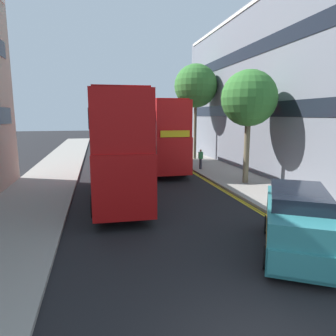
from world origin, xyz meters
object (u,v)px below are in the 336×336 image
object	(u,v)px
double_decker_bus_away	(118,143)
pedestrian_far	(201,159)
taxi_minivan	(297,222)
double_decker_bus_oncoming	(159,133)

from	to	relation	value
double_decker_bus_away	pedestrian_far	distance (m)	9.99
double_decker_bus_away	taxi_minivan	world-z (taller)	double_decker_bus_away
taxi_minivan	pedestrian_far	size ratio (longest dim) A/B	3.14
taxi_minivan	pedestrian_far	bearing A→B (deg)	82.80
double_decker_bus_oncoming	double_decker_bus_away	bearing A→B (deg)	-115.50
double_decker_bus_away	pedestrian_far	xyz separation A→B (m)	(7.09, 6.74, -2.04)
double_decker_bus_away	taxi_minivan	xyz separation A→B (m)	(5.16, -8.48, -1.96)
double_decker_bus_away	pedestrian_far	world-z (taller)	double_decker_bus_away
double_decker_bus_away	taxi_minivan	size ratio (longest dim) A/B	2.14
double_decker_bus_oncoming	pedestrian_far	distance (m)	4.05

